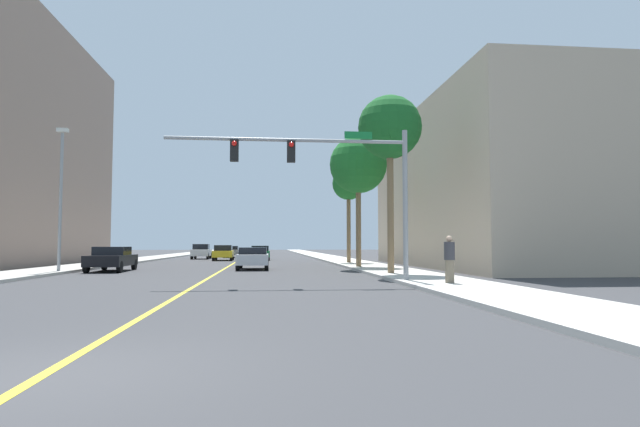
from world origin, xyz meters
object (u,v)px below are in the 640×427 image
car_gray (231,251)px  pedestrian (449,259)px  car_black (112,259)px  car_white (201,251)px  car_green (260,253)px  street_lamp (61,191)px  palm_near (390,129)px  car_silver (253,258)px  traffic_signal_mast (332,169)px  palm_far (349,185)px  palm_mid (358,165)px  car_yellow (223,252)px

car_gray → pedestrian: pedestrian is taller
car_black → car_white: size_ratio=1.17×
car_green → street_lamp: bearing=-114.1°
palm_near → car_silver: bearing=133.1°
car_silver → traffic_signal_mast: bearing=-74.2°
palm_far → car_gray: (-10.25, 21.28, -5.37)m
palm_near → palm_mid: (-0.28, 7.28, -0.71)m
palm_mid → car_black: (-14.41, -1.46, -5.75)m
car_yellow → traffic_signal_mast: bearing=-78.6°
palm_near → pedestrian: 9.09m
car_yellow → pedestrian: pedestrian is taller
car_yellow → street_lamp: bearing=-108.2°
car_green → car_yellow: car_yellow is taller
street_lamp → palm_far: 20.29m
car_white → palm_far: bearing=-50.7°
traffic_signal_mast → palm_mid: 12.65m
car_gray → pedestrian: bearing=-76.8°
car_green → car_yellow: (-3.44, -0.91, 0.02)m
palm_far → car_gray: size_ratio=1.75×
car_green → car_gray: size_ratio=1.07×
palm_near → palm_far: size_ratio=1.19×
car_silver → car_white: bearing=104.8°
traffic_signal_mast → street_lamp: (-13.24, 8.39, -0.14)m
palm_near → car_white: palm_near is taller
street_lamp → car_black: 4.69m
palm_far → traffic_signal_mast: bearing=-100.9°
traffic_signal_mast → palm_near: palm_near is taller
palm_near → palm_far: 14.61m
car_green → car_white: (-6.11, 4.18, 0.05)m
palm_near → street_lamp: bearing=167.8°
palm_mid → palm_far: size_ratio=1.12×
car_silver → palm_near: bearing=-46.5°
traffic_signal_mast → car_black: bearing=136.6°
car_green → palm_far: bearing=-59.1°
car_green → car_black: (-8.10, -20.26, -0.00)m
traffic_signal_mast → car_silver: size_ratio=2.21×
car_black → car_gray: (4.70, 30.03, -0.02)m
palm_mid → car_silver: (-6.52, -0.00, -5.76)m
car_black → palm_far: bearing=-150.7°
palm_near → pedestrian: palm_near is taller
traffic_signal_mast → car_yellow: bearing=102.3°
street_lamp → car_gray: 33.14m
street_lamp → pedestrian: 20.34m
car_white → palm_near: bearing=-67.5°
car_white → palm_mid: bearing=-61.9°
palm_near → palm_far: palm_near is taller
traffic_signal_mast → car_gray: bearing=99.1°
traffic_signal_mast → palm_mid: bearing=75.1°
palm_near → car_gray: 37.78m
palm_near → car_green: size_ratio=1.95×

